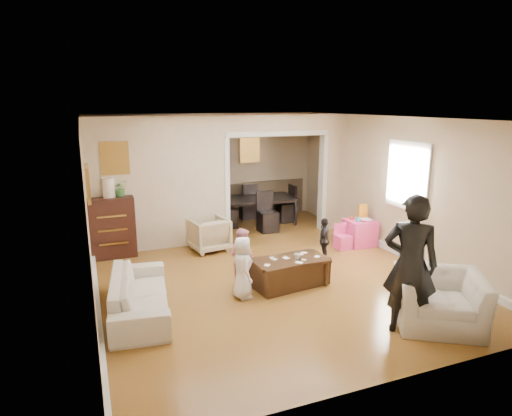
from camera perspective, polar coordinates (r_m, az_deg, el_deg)
name	(u,v)px	position (r m, az deg, el deg)	size (l,w,h in m)	color
floor	(260,268)	(7.83, 0.54, -7.81)	(7.00, 7.00, 0.00)	#A36C2A
partition_left	(161,184)	(8.81, -12.23, 3.08)	(2.75, 0.18, 2.60)	beige
partition_right	(332,173)	(10.14, 9.80, 4.52)	(0.55, 0.18, 2.60)	beige
partition_header	(277,123)	(9.40, 2.74, 10.90)	(2.22, 0.18, 0.35)	beige
window_pane	(408,176)	(8.49, 19.03, 3.97)	(0.03, 0.95, 1.10)	white
framed_art_partition	(115,158)	(8.54, -17.79, 6.16)	(0.45, 0.03, 0.55)	brown
framed_art_sofa_wall	(88,183)	(6.26, -20.92, 2.99)	(0.03, 0.55, 0.40)	brown
framed_art_alcove	(250,150)	(10.96, -0.83, 7.48)	(0.45, 0.03, 0.55)	brown
sofa	(140,294)	(6.38, -14.80, -10.70)	(1.90, 0.74, 0.55)	beige
armchair_back	(209,234)	(8.72, -6.12, -3.40)	(0.69, 0.71, 0.65)	#C7B18A
armchair_front	(439,300)	(6.30, 22.59, -10.92)	(1.08, 0.94, 0.70)	beige
dresser	(112,227)	(8.71, -18.13, -2.32)	(0.83, 0.47, 1.14)	black
table_lamp	(109,187)	(8.55, -18.49, 2.53)	(0.22, 0.22, 0.36)	beige
potted_plant	(120,188)	(8.56, -17.15, 2.47)	(0.28, 0.24, 0.31)	#3E7634
coffee_table	(290,272)	(7.10, 4.39, -8.25)	(1.18, 0.59, 0.44)	#3C2313
coffee_cup	(297,256)	(7.00, 5.35, -6.26)	(0.09, 0.09, 0.09)	silver
play_table	(359,233)	(9.25, 13.23, -3.10)	(0.54, 0.54, 0.52)	#F03F89
cereal_box	(363,211)	(9.29, 13.63, -0.43)	(0.20, 0.07, 0.30)	yellow
cyan_cup	(358,219)	(9.08, 12.99, -1.43)	(0.08, 0.08, 0.08)	#26B3C0
toy_block	(352,218)	(9.21, 12.29, -1.29)	(0.08, 0.06, 0.05)	red
play_bowl	(366,220)	(9.11, 14.01, -1.52)	(0.22, 0.22, 0.05)	white
dining_table	(257,211)	(10.51, 0.15, -0.41)	(1.84, 1.03, 0.65)	black
adult_person	(410,265)	(5.79, 19.33, -6.94)	(0.65, 0.43, 1.79)	black
child_kneel_a	(243,267)	(6.57, -1.75, -7.69)	(0.46, 0.30, 0.94)	white
child_kneel_b	(242,257)	(7.02, -1.84, -6.33)	(0.45, 0.35, 0.93)	pink
child_toddler	(324,240)	(8.13, 8.81, -4.10)	(0.48, 0.20, 0.82)	black
craft_papers	(292,259)	(7.03, 4.62, -6.53)	(1.02, 0.49, 0.00)	white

